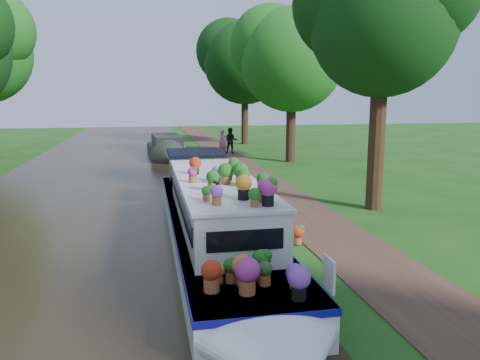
% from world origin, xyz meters
% --- Properties ---
extents(ground, '(100.00, 100.00, 0.00)m').
position_xyz_m(ground, '(0.00, 0.00, 0.00)').
color(ground, '#174611').
rests_on(ground, ground).
extents(canal_water, '(10.00, 100.00, 0.02)m').
position_xyz_m(canal_water, '(-6.00, 0.00, 0.01)').
color(canal_water, black).
rests_on(canal_water, ground).
extents(towpath, '(2.20, 100.00, 0.03)m').
position_xyz_m(towpath, '(1.20, 0.00, 0.01)').
color(towpath, '#442C1F').
rests_on(towpath, ground).
extents(plant_boat, '(2.29, 13.52, 2.25)m').
position_xyz_m(plant_boat, '(-2.25, -0.49, 0.85)').
color(plant_boat, white).
rests_on(plant_boat, canal_water).
extents(tree_near_overhang, '(5.52, 5.28, 8.99)m').
position_xyz_m(tree_near_overhang, '(3.79, 3.06, 6.60)').
color(tree_near_overhang, black).
rests_on(tree_near_overhang, ground).
extents(tree_near_mid, '(6.90, 6.60, 9.40)m').
position_xyz_m(tree_near_mid, '(4.48, 15.08, 6.44)').
color(tree_near_mid, black).
rests_on(tree_near_mid, ground).
extents(tree_near_far, '(7.59, 7.26, 10.30)m').
position_xyz_m(tree_near_far, '(3.98, 26.09, 7.05)').
color(tree_near_far, black).
rests_on(tree_near_far, ground).
extents(second_boat, '(2.50, 7.45, 1.42)m').
position_xyz_m(second_boat, '(-2.68, 18.54, 0.58)').
color(second_boat, black).
rests_on(second_boat, canal_water).
extents(pedestrian_pink, '(0.72, 0.60, 1.69)m').
position_xyz_m(pedestrian_pink, '(0.99, 18.63, 0.88)').
color(pedestrian_pink, '#EF6284').
rests_on(pedestrian_pink, towpath).
extents(pedestrian_dark, '(0.99, 0.85, 1.76)m').
position_xyz_m(pedestrian_dark, '(1.68, 19.48, 0.91)').
color(pedestrian_dark, black).
rests_on(pedestrian_dark, towpath).
extents(verge_plant, '(0.48, 0.43, 0.48)m').
position_xyz_m(verge_plant, '(0.05, 2.71, 0.24)').
color(verge_plant, '#1F6A23').
rests_on(verge_plant, ground).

